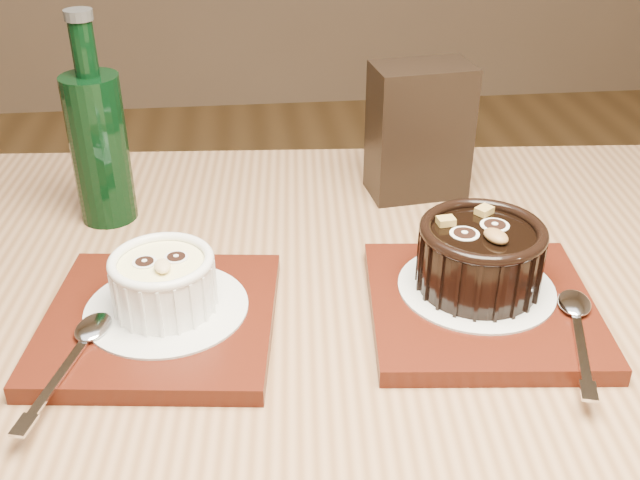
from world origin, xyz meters
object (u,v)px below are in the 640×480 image
Objects in this scene: table at (339,447)px; tray_left at (160,321)px; green_bottle at (99,143)px; ramekin_dark at (480,254)px; condiment_stand at (419,131)px; tray_right at (481,307)px; ramekin_white at (163,280)px.

tray_left reaches higher than table.
green_bottle is (-0.07, 0.20, 0.07)m from tray_left.
condiment_stand reaches higher than ramekin_dark.
tray_right is 1.29× the size of condiment_stand.
tray_left is at bearing -139.33° from condiment_stand.
tray_left is 1.76× the size of ramekin_dark.
table is at bearing -113.18° from condiment_stand.
ramekin_dark is 0.49× the size of green_bottle.
tray_left is at bearing 178.09° from tray_right.
tray_left is 0.26m from ramekin_dark.
tray_right is (0.26, -0.01, 0.00)m from tray_left.
green_bottle reaches higher than condiment_stand.
ramekin_white is (-0.13, 0.06, 0.13)m from table.
green_bottle is (-0.20, 0.25, 0.17)m from table.
table is 6.97× the size of tray_left.
tray_right is at bearing -32.15° from green_bottle.
green_bottle is at bearing 129.04° from table.
ramekin_white is at bearing 155.45° from table.
condiment_stand reaches higher than tray_right.
green_bottle reaches higher than table.
ramekin_dark is 0.73× the size of condiment_stand.
ramekin_white is 0.33m from condiment_stand.
ramekin_white is 0.26m from tray_right.
condiment_stand is at bearing 66.82° from table.
ramekin_white is 0.25m from ramekin_dark.
condiment_stand is at bearing 40.67° from tray_left.
tray_left is 0.22m from green_bottle.
ramekin_dark is (0.12, 0.06, 0.14)m from table.
ramekin_dark is (0.25, 0.00, 0.01)m from ramekin_white.
table is 0.16m from tray_right.
ramekin_white is 0.59× the size of condiment_stand.
tray_left is 0.04m from ramekin_white.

